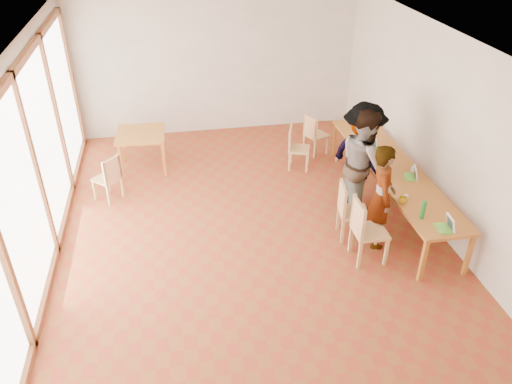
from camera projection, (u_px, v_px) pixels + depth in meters
ground at (249, 231)px, 8.00m from camera, size 8.00×8.00×0.00m
wall_back at (217, 64)px, 10.56m from camera, size 6.00×0.10×3.00m
wall_front at (334, 376)px, 3.86m from camera, size 6.00×0.10×3.00m
wall_right at (440, 132)px, 7.67m from camera, size 0.10×8.00×3.00m
window_wall at (33, 165)px, 6.76m from camera, size 0.10×8.00×3.00m
ceiling at (247, 42)px, 6.41m from camera, size 6.00×8.00×0.04m
communal_table at (392, 169)px, 8.32m from camera, size 0.80×4.00×0.75m
side_table at (141, 137)px, 9.44m from camera, size 0.90×0.90×0.75m
chair_near at (364, 225)px, 7.10m from camera, size 0.47×0.47×0.53m
chair_mid at (348, 205)px, 7.60m from camera, size 0.49×0.49×0.50m
chair_far at (295, 143)px, 9.54m from camera, size 0.50×0.50×0.45m
chair_empty at (313, 131)px, 10.03m from camera, size 0.52×0.52×0.45m
chair_spare at (110, 174)px, 8.54m from camera, size 0.55×0.55×0.45m
person_near at (381, 196)px, 7.34m from camera, size 0.52×0.68×1.65m
person_mid at (364, 164)px, 7.98m from camera, size 0.76×0.94×1.86m
person_far at (361, 158)px, 8.13m from camera, size 1.13×1.40×1.88m
laptop_near at (447, 226)px, 6.75m from camera, size 0.23×0.26×0.20m
laptop_mid at (413, 175)px, 7.94m from camera, size 0.26×0.28×0.20m
laptop_far at (371, 144)px, 8.87m from camera, size 0.28×0.30×0.21m
yellow_mug at (403, 200)px, 7.32m from camera, size 0.15×0.15×0.10m
green_bottle at (423, 210)px, 6.93m from camera, size 0.07×0.07×0.28m
clear_glass at (413, 169)px, 8.11m from camera, size 0.07×0.07×0.09m
condiment_cup at (406, 197)px, 7.41m from camera, size 0.08×0.08×0.06m
pink_phone at (371, 144)px, 8.98m from camera, size 0.05×0.10×0.01m
black_pouch at (364, 152)px, 8.64m from camera, size 0.16×0.26×0.09m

